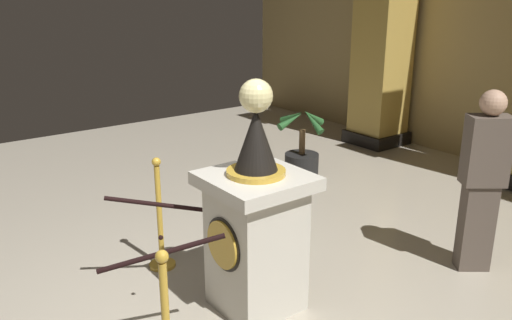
{
  "coord_description": "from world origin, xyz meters",
  "views": [
    {
      "loc": [
        2.87,
        -1.77,
        2.45
      ],
      "look_at": [
        -0.12,
        0.47,
        1.24
      ],
      "focal_mm": 37.1,
      "sensor_mm": 36.0,
      "label": 1
    }
  ],
  "objects": [
    {
      "name": "velvet_rope",
      "position": [
        -0.38,
        -0.21,
        0.79
      ],
      "size": [
        1.16,
        1.15,
        0.22
      ],
      "color": "black"
    },
    {
      "name": "bystander_guest",
      "position": [
        0.58,
        2.42,
        0.88
      ],
      "size": [
        0.39,
        0.42,
        1.65
      ],
      "color": "brown",
      "rests_on": "ground_plane"
    },
    {
      "name": "column_left",
      "position": [
        -2.74,
        4.95,
        1.91
      ],
      "size": [
        0.84,
        0.84,
        3.84
      ],
      "color": "black",
      "rests_on": "ground_plane"
    },
    {
      "name": "potted_palm_left",
      "position": [
        -2.08,
        2.69,
        0.3
      ],
      "size": [
        0.74,
        0.74,
        1.01
      ],
      "color": "black",
      "rests_on": "ground_plane"
    },
    {
      "name": "stanchion_near",
      "position": [
        -1.14,
        0.16,
        0.37
      ],
      "size": [
        0.24,
        0.24,
        1.06
      ],
      "color": "gold",
      "rests_on": "ground_plane"
    },
    {
      "name": "pedestal_clock",
      "position": [
        -0.12,
        0.47,
        0.71
      ],
      "size": [
        0.74,
        0.74,
        1.84
      ],
      "color": "beige",
      "rests_on": "ground_plane"
    }
  ]
}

